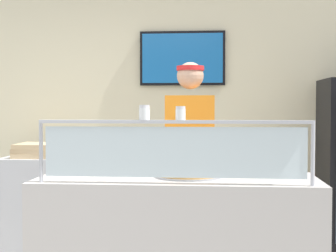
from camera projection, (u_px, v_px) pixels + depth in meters
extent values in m
cube|color=beige|center=(191.00, 113.00, 5.33)|extent=(6.23, 0.08, 2.70)
cube|color=black|center=(182.00, 58.00, 5.26)|extent=(0.88, 0.04, 0.56)
cube|color=#1966B2|center=(182.00, 58.00, 5.23)|extent=(0.83, 0.01, 0.51)
cube|color=#BCB7B2|center=(177.00, 249.00, 3.34)|extent=(1.83, 0.69, 0.95)
cylinder|color=#B2B5BC|center=(41.00, 151.00, 3.11)|extent=(0.02, 0.02, 0.38)
cylinder|color=#B2B5BC|center=(313.00, 153.00, 2.96)|extent=(0.02, 0.02, 0.38)
cube|color=silver|center=(174.00, 152.00, 3.03)|extent=(1.57, 0.01, 0.30)
cube|color=#B2B5BC|center=(174.00, 122.00, 3.03)|extent=(1.63, 0.06, 0.02)
cylinder|color=#9EA0A8|center=(188.00, 176.00, 3.35)|extent=(0.45, 0.45, 0.01)
cylinder|color=tan|center=(188.00, 174.00, 3.35)|extent=(0.42, 0.42, 0.02)
cylinder|color=#D65B2D|center=(188.00, 172.00, 3.35)|extent=(0.37, 0.37, 0.01)
cube|color=#ADAFB7|center=(182.00, 171.00, 3.34)|extent=(0.09, 0.28, 0.01)
cylinder|color=white|center=(144.00, 114.00, 3.04)|extent=(0.07, 0.07, 0.07)
cylinder|color=white|center=(144.00, 116.00, 3.04)|extent=(0.06, 0.06, 0.05)
cylinder|color=silver|center=(144.00, 106.00, 3.04)|extent=(0.06, 0.06, 0.02)
cylinder|color=white|center=(181.00, 115.00, 3.02)|extent=(0.06, 0.06, 0.07)
cylinder|color=red|center=(181.00, 116.00, 3.02)|extent=(0.05, 0.05, 0.04)
cylinder|color=silver|center=(181.00, 108.00, 3.02)|extent=(0.06, 0.06, 0.02)
cylinder|color=#23232D|center=(176.00, 225.00, 4.01)|extent=(0.13, 0.13, 0.95)
cylinder|color=#23232D|center=(204.00, 226.00, 3.99)|extent=(0.13, 0.13, 0.95)
cube|color=orange|center=(190.00, 131.00, 3.97)|extent=(0.38, 0.21, 0.55)
sphere|color=tan|center=(190.00, 76.00, 3.96)|extent=(0.21, 0.21, 0.21)
cylinder|color=red|center=(190.00, 68.00, 3.95)|extent=(0.21, 0.21, 0.04)
cylinder|color=tan|center=(213.00, 145.00, 3.74)|extent=(0.08, 0.34, 0.08)
cube|color=#B7BABF|center=(40.00, 203.00, 5.01)|extent=(0.70, 0.55, 0.92)
cube|color=tan|center=(39.00, 155.00, 4.99)|extent=(0.42, 0.42, 0.04)
cube|color=tan|center=(40.00, 150.00, 4.99)|extent=(0.45, 0.45, 0.05)
cube|color=tan|center=(40.00, 146.00, 4.99)|extent=(0.42, 0.42, 0.04)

